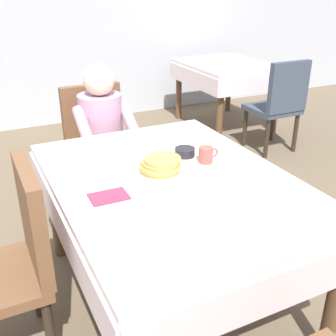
{
  "coord_description": "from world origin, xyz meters",
  "views": [
    {
      "loc": [
        -0.82,
        -1.62,
        1.63
      ],
      "look_at": [
        -0.01,
        0.02,
        0.79
      ],
      "focal_mm": 44.28,
      "sensor_mm": 36.0,
      "label": 1
    }
  ],
  "objects": [
    {
      "name": "background_chair_empty",
      "position": [
        1.9,
        1.44,
        0.53
      ],
      "size": [
        0.44,
        0.45,
        0.93
      ],
      "color": "#384251",
      "rests_on": "ground"
    },
    {
      "name": "background_table_far",
      "position": [
        1.9,
        2.38,
        0.62
      ],
      "size": [
        0.92,
        1.12,
        0.74
      ],
      "color": "silver",
      "rests_on": "ground"
    },
    {
      "name": "diner_person",
      "position": [
        -0.03,
        1.01,
        0.67
      ],
      "size": [
        0.4,
        0.43,
        1.12
      ],
      "rotation": [
        0.0,
        0.0,
        3.14
      ],
      "color": "#B2849E",
      "rests_on": "ground"
    },
    {
      "name": "ground_plane",
      "position": [
        0.0,
        0.0,
        0.0
      ],
      "size": [
        14.0,
        14.0,
        0.0
      ],
      "primitive_type": "plane",
      "color": "brown"
    },
    {
      "name": "plate_breakfast",
      "position": [
        -0.03,
        0.06,
        0.75
      ],
      "size": [
        0.28,
        0.28,
        0.02
      ],
      "primitive_type": "cylinder",
      "color": "white",
      "rests_on": "dining_table_main"
    },
    {
      "name": "chair_left_side",
      "position": [
        -0.77,
        0.0,
        0.53
      ],
      "size": [
        0.45,
        0.44,
        0.93
      ],
      "rotation": [
        0.0,
        0.0,
        1.57
      ],
      "color": "brown",
      "rests_on": "ground"
    },
    {
      "name": "dining_table_main",
      "position": [
        0.0,
        0.0,
        0.65
      ],
      "size": [
        1.12,
        1.52,
        0.74
      ],
      "color": "silver",
      "rests_on": "ground"
    },
    {
      "name": "breakfast_stack",
      "position": [
        -0.03,
        0.07,
        0.79
      ],
      "size": [
        0.21,
        0.21,
        0.08
      ],
      "color": "tan",
      "rests_on": "plate_breakfast"
    },
    {
      "name": "cup_coffee",
      "position": [
        0.25,
        0.09,
        0.78
      ],
      "size": [
        0.11,
        0.08,
        0.08
      ],
      "color": "#B24C42",
      "rests_on": "dining_table_main"
    },
    {
      "name": "spoon_near_edge",
      "position": [
        0.0,
        -0.24,
        0.74
      ],
      "size": [
        0.15,
        0.05,
        0.0
      ],
      "primitive_type": "cube",
      "rotation": [
        0.0,
        0.0,
        -0.25
      ],
      "color": "silver",
      "rests_on": "dining_table_main"
    },
    {
      "name": "fork_left_of_plate",
      "position": [
        -0.22,
        0.04,
        0.74
      ],
      "size": [
        0.03,
        0.18,
        0.0
      ],
      "primitive_type": "cube",
      "rotation": [
        0.0,
        0.0,
        1.5
      ],
      "color": "silver",
      "rests_on": "dining_table_main"
    },
    {
      "name": "knife_right_of_plate",
      "position": [
        0.16,
        0.04,
        0.74
      ],
      "size": [
        0.03,
        0.2,
        0.0
      ],
      "primitive_type": "cube",
      "rotation": [
        0.0,
        0.0,
        1.64
      ],
      "color": "silver",
      "rests_on": "dining_table_main"
    },
    {
      "name": "bowl_butter",
      "position": [
        0.19,
        0.22,
        0.76
      ],
      "size": [
        0.11,
        0.11,
        0.04
      ],
      "primitive_type": "cylinder",
      "color": "black",
      "rests_on": "dining_table_main"
    },
    {
      "name": "chair_diner",
      "position": [
        -0.03,
        1.17,
        0.53
      ],
      "size": [
        0.44,
        0.45,
        0.93
      ],
      "rotation": [
        0.0,
        0.0,
        3.14
      ],
      "color": "brown",
      "rests_on": "ground"
    },
    {
      "name": "napkin_folded",
      "position": [
        -0.34,
        -0.05,
        0.74
      ],
      "size": [
        0.17,
        0.12,
        0.01
      ],
      "primitive_type": "cube",
      "rotation": [
        0.0,
        0.0,
        -0.02
      ],
      "color": "#8C2D4C",
      "rests_on": "dining_table_main"
    }
  ]
}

